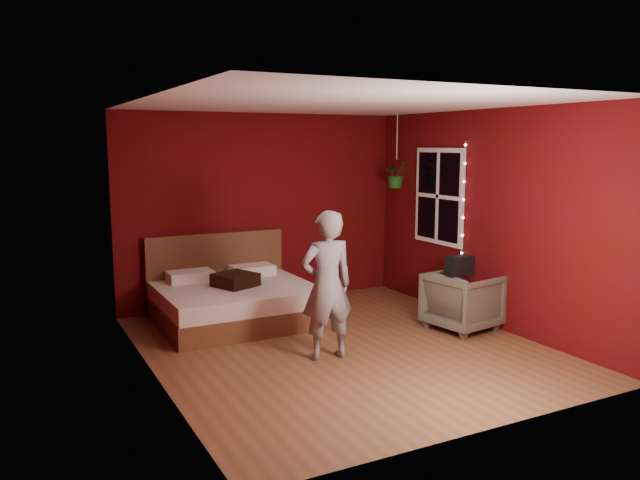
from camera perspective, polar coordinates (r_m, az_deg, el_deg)
The scene contains 10 objects.
floor at distance 6.89m, azimuth 2.03°, elevation -9.75°, with size 4.50×4.50×0.00m, color brown.
room_walls at distance 6.55m, azimuth 2.11°, elevation 4.32°, with size 4.04×4.54×2.62m.
window at distance 8.40m, azimuth 10.81°, elevation 3.94°, with size 0.05×0.97×1.27m.
fairy_lights at distance 7.98m, azimuth 12.99°, elevation 3.62°, with size 0.04×0.04×1.45m.
bed at distance 7.85m, azimuth -7.89°, elevation -5.48°, with size 1.86×1.58×1.02m.
person at distance 6.35m, azimuth 0.64°, elevation -4.16°, with size 0.56×0.37×1.53m, color gray.
armchair at distance 7.62m, azimuth 12.91°, elevation -5.47°, with size 0.73×0.75×0.68m, color #5C5B48.
handbag at distance 7.39m, azimuth 12.61°, elevation -2.29°, with size 0.32×0.16×0.23m, color black.
throw_pillow at distance 7.70m, azimuth -7.75°, elevation -3.63°, with size 0.44×0.44×0.16m, color black.
hanging_plant at distance 8.63m, azimuth 7.00°, elevation 6.04°, with size 0.35×0.30×1.01m.
Camera 1 is at (-3.21, -5.68, 2.19)m, focal length 35.00 mm.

